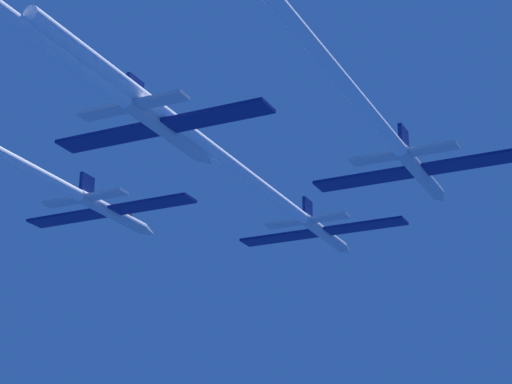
% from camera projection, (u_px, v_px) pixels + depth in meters
% --- Properties ---
extents(jet_lead, '(19.13, 60.33, 3.17)m').
position_uv_depth(jet_lead, '(259.00, 184.00, 90.17)').
color(jet_lead, silver).
extents(jet_right_wing, '(19.13, 50.41, 3.17)m').
position_uv_depth(jet_right_wing, '(374.00, 119.00, 72.95)').
color(jet_right_wing, silver).
extents(jet_slot, '(19.13, 52.09, 3.17)m').
position_uv_depth(jet_slot, '(66.00, 58.00, 64.85)').
color(jet_slot, silver).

